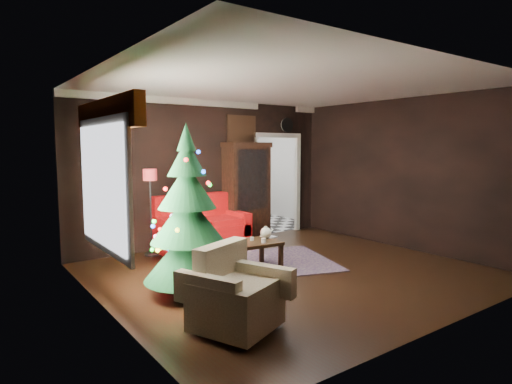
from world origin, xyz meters
TOP-DOWN VIEW (x-y plane):
  - floor at (0.00, 0.00)m, footprint 5.50×5.50m
  - ceiling at (0.00, 0.00)m, footprint 5.50×5.50m
  - wall_back at (0.00, 2.50)m, footprint 5.50×0.00m
  - wall_front at (0.00, -2.50)m, footprint 5.50×0.00m
  - wall_left at (-2.75, 0.00)m, footprint 0.00×5.50m
  - wall_right at (2.75, 0.00)m, footprint 0.00×5.50m
  - doorway at (1.70, 2.50)m, footprint 1.10×0.10m
  - left_window at (-2.71, 0.20)m, footprint 0.05×1.60m
  - valance at (-2.63, 0.20)m, footprint 0.12×2.10m
  - kitchen_floor at (1.70, 4.00)m, footprint 3.00×3.00m
  - kitchen_window at (1.70, 5.45)m, footprint 0.70×0.06m
  - rug at (-0.12, 0.69)m, footprint 2.84×2.42m
  - loveseat at (-0.40, 2.05)m, footprint 1.70×0.90m
  - curio_cabinet at (0.75, 2.27)m, footprint 0.90×0.45m
  - floor_lamp at (-1.50, 1.77)m, footprint 0.27×0.27m
  - christmas_tree at (-1.73, -0.01)m, footprint 1.21×1.21m
  - armchair at (-1.84, -1.29)m, footprint 1.05×1.05m
  - coffee_table at (-0.48, 0.43)m, footprint 1.00×0.64m
  - teapot at (-0.10, 0.49)m, footprint 0.22×0.22m
  - cup_a at (-0.37, 0.50)m, footprint 0.07×0.07m
  - cup_b at (-0.32, 0.26)m, footprint 0.09×0.09m
  - book at (-0.10, 0.52)m, footprint 0.17×0.05m
  - wall_clock at (1.95, 2.45)m, footprint 0.32×0.32m
  - painting at (0.75, 2.46)m, footprint 0.62×0.05m
  - kitchen_counter at (1.70, 5.20)m, footprint 1.80×0.60m
  - kitchen_table at (1.40, 3.70)m, footprint 0.70×0.70m

SIDE VIEW (x-z plane):
  - floor at x=0.00m, z-range 0.00..0.00m
  - kitchen_floor at x=1.70m, z-range 0.00..0.00m
  - rug at x=-0.12m, z-range 0.00..0.01m
  - coffee_table at x=-0.48m, z-range 0.01..0.45m
  - kitchen_table at x=1.40m, z-range 0.00..0.75m
  - kitchen_counter at x=1.70m, z-range 0.00..0.90m
  - armchair at x=-1.84m, z-range 0.05..0.87m
  - cup_a at x=-0.37m, z-range 0.45..0.50m
  - cup_b at x=-0.32m, z-range 0.45..0.51m
  - loveseat at x=-0.40m, z-range 0.00..1.00m
  - teapot at x=-0.10m, z-range 0.45..0.64m
  - book at x=-0.10m, z-range 0.45..0.68m
  - floor_lamp at x=-1.50m, z-range 0.11..1.55m
  - curio_cabinet at x=0.75m, z-range 0.00..1.90m
  - doorway at x=1.70m, z-range 0.00..2.10m
  - christmas_tree at x=-1.73m, z-range -0.03..2.13m
  - wall_back at x=0.00m, z-range -1.35..4.15m
  - wall_front at x=0.00m, z-range -1.35..4.15m
  - wall_left at x=-2.75m, z-range -1.35..4.15m
  - wall_right at x=2.75m, z-range -1.35..4.15m
  - left_window at x=-2.71m, z-range 0.75..2.15m
  - kitchen_window at x=1.70m, z-range 1.35..2.05m
  - painting at x=0.75m, z-range 1.99..2.51m
  - valance at x=-2.63m, z-range 2.10..2.44m
  - wall_clock at x=1.95m, z-range 2.35..2.41m
  - ceiling at x=0.00m, z-range 2.80..2.80m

